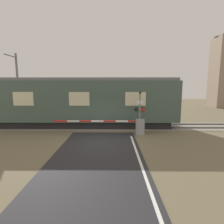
# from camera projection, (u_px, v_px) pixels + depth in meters

# --- Properties ---
(ground_plane) EXTENTS (80.00, 80.00, 0.00)m
(ground_plane) POSITION_uv_depth(u_px,v_px,m) (101.00, 141.00, 11.36)
(ground_plane) COLOR #6B6047
(track_bed) EXTENTS (36.00, 3.20, 0.13)m
(track_bed) POSITION_uv_depth(u_px,v_px,m) (104.00, 126.00, 15.49)
(track_bed) COLOR gray
(track_bed) RESTS_ON ground_plane
(train) EXTENTS (16.16, 2.78, 4.21)m
(train) POSITION_uv_depth(u_px,v_px,m) (82.00, 102.00, 15.20)
(train) COLOR black
(train) RESTS_ON ground_plane
(crossing_barrier) EXTENTS (6.63, 0.44, 1.13)m
(crossing_barrier) POSITION_uv_depth(u_px,v_px,m) (131.00, 126.00, 12.79)
(crossing_barrier) COLOR gray
(crossing_barrier) RESTS_ON ground_plane
(signal_post) EXTENTS (0.78, 0.26, 3.14)m
(signal_post) POSITION_uv_depth(u_px,v_px,m) (140.00, 110.00, 12.79)
(signal_post) COLOR gray
(signal_post) RESTS_ON ground_plane
(catenary_pole) EXTENTS (0.20, 1.90, 6.66)m
(catenary_pole) POSITION_uv_depth(u_px,v_px,m) (18.00, 87.00, 16.98)
(catenary_pole) COLOR slate
(catenary_pole) RESTS_ON ground_plane
(distant_building) EXTENTS (3.85, 3.85, 12.50)m
(distant_building) POSITION_uv_depth(u_px,v_px,m) (224.00, 70.00, 29.52)
(distant_building) COLOR gray
(distant_building) RESTS_ON ground_plane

